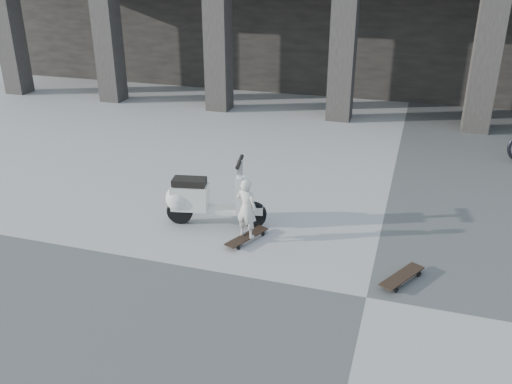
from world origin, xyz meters
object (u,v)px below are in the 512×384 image
(longboard, at_px, (247,237))
(child, at_px, (247,208))
(skateboard_spare, at_px, (402,277))
(scooter, at_px, (199,199))

(longboard, height_order, child, child)
(longboard, xyz_separation_m, skateboard_spare, (2.46, -0.47, 0.01))
(longboard, height_order, skateboard_spare, skateboard_spare)
(skateboard_spare, xyz_separation_m, scooter, (-3.42, 0.81, 0.40))
(child, relative_size, scooter, 0.58)
(longboard, relative_size, skateboard_spare, 1.03)
(longboard, bearing_deg, scooter, 94.04)
(longboard, bearing_deg, skateboard_spare, -77.69)
(child, height_order, scooter, scooter)
(child, distance_m, scooter, 1.02)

